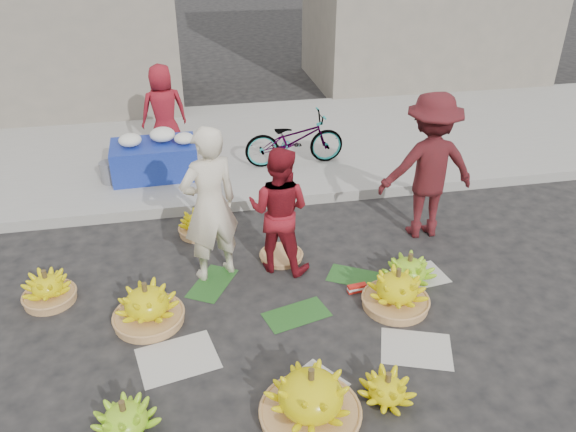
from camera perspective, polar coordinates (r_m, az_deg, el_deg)
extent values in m
plane|color=black|center=(5.95, 1.44, -8.69)|extent=(80.00, 80.00, 0.00)
cube|color=gray|center=(7.73, -2.04, 1.69)|extent=(40.00, 0.25, 0.15)
cube|color=gray|center=(9.63, -4.08, 7.32)|extent=(40.00, 4.00, 0.12)
cube|color=gray|center=(12.24, -26.44, 18.76)|extent=(6.00, 3.00, 4.00)
cylinder|color=#AA7847|center=(5.84, -13.93, -10.00)|extent=(0.69, 0.69, 0.09)
cylinder|color=#48371C|center=(5.62, -14.37, -7.13)|extent=(0.05, 0.05, 0.12)
cylinder|color=#48371C|center=(4.74, -16.47, -18.14)|extent=(0.05, 0.05, 0.12)
cylinder|color=#AA7847|center=(4.81, 2.27, -19.46)|extent=(0.81, 0.81, 0.09)
cylinder|color=#48371C|center=(4.50, 2.38, -15.88)|extent=(0.05, 0.05, 0.12)
cylinder|color=#48371C|center=(4.89, 10.14, -16.00)|extent=(0.05, 0.05, 0.12)
cylinder|color=#AA7847|center=(5.97, 10.84, -8.59)|extent=(0.68, 0.68, 0.09)
cylinder|color=#48371C|center=(5.76, 11.17, -5.78)|extent=(0.05, 0.05, 0.12)
cylinder|color=#48371C|center=(6.24, 12.32, -4.25)|extent=(0.05, 0.05, 0.12)
cylinder|color=#AA7847|center=(6.43, -23.01, -7.61)|extent=(0.52, 0.52, 0.09)
cylinder|color=#48371C|center=(6.28, -23.50, -5.57)|extent=(0.05, 0.05, 0.12)
cylinder|color=#AA7847|center=(7.14, -9.04, -1.49)|extent=(0.48, 0.48, 0.09)
cylinder|color=#48371C|center=(7.01, -9.21, 0.31)|extent=(0.05, 0.05, 0.12)
cylinder|color=#AA7847|center=(6.59, -0.68, -4.10)|extent=(0.61, 0.61, 0.06)
cube|color=red|center=(6.10, 7.02, -7.30)|extent=(0.21, 0.09, 0.08)
imported|color=beige|center=(5.95, -7.95, 1.09)|extent=(0.75, 0.62, 1.75)
imported|color=maroon|center=(6.09, -0.93, 0.57)|extent=(0.89, 0.83, 1.46)
imported|color=maroon|center=(6.90, 14.10, 4.87)|extent=(1.18, 0.70, 1.81)
cube|color=navy|center=(8.45, -13.40, 5.60)|extent=(1.22, 0.79, 0.50)
ellipsoid|color=white|center=(8.30, -15.75, 7.39)|extent=(0.32, 0.32, 0.18)
ellipsoid|color=white|center=(8.36, -12.64, 8.03)|extent=(0.36, 0.36, 0.20)
ellipsoid|color=white|center=(8.22, -10.52, 7.72)|extent=(0.28, 0.28, 0.15)
cylinder|color=slate|center=(8.46, -17.66, 4.27)|extent=(0.27, 0.27, 0.30)
imported|color=maroon|center=(8.99, -12.51, 10.37)|extent=(0.78, 0.59, 1.44)
imported|color=gray|center=(8.55, 0.65, 7.80)|extent=(0.57, 1.53, 0.80)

